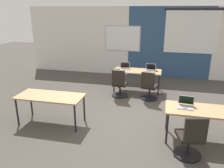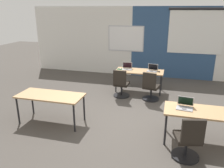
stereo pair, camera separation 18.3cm
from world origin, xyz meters
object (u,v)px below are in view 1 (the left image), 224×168
(desk_near_left, at_px, (50,98))
(laptop_near_right_inner, at_px, (186,105))
(desk_far_center, at_px, (137,72))
(chair_near_right_inner, at_px, (190,140))
(chair_far_right, at_px, (149,88))
(desk_near_right, at_px, (205,112))
(laptop_far_left, at_px, (125,68))
(mouse_far_left, at_px, (118,69))
(laptop_far_right, at_px, (150,69))
(chair_far_left, at_px, (120,86))
(mouse_far_right, at_px, (157,71))

(desk_near_left, distance_m, laptop_near_right_inner, 3.11)
(desk_far_center, xyz_separation_m, chair_near_right_inner, (1.43, -3.49, -0.28))
(chair_far_right, bearing_deg, desk_near_left, 54.74)
(desk_near_right, relative_size, laptop_far_left, 4.37)
(chair_near_right_inner, xyz_separation_m, mouse_far_left, (-2.10, 3.51, 0.36))
(desk_near_left, xyz_separation_m, mouse_far_left, (1.08, 2.82, 0.08))
(laptop_far_right, bearing_deg, mouse_far_left, -171.53)
(desk_near_right, distance_m, chair_far_left, 3.06)
(desk_far_center, xyz_separation_m, mouse_far_right, (0.65, -0.00, 0.08))
(chair_far_right, bearing_deg, laptop_near_right_inner, 126.06)
(desk_far_center, height_order, laptop_near_right_inner, laptop_near_right_inner)
(desk_near_left, height_order, chair_far_right, chair_far_right)
(desk_far_center, xyz_separation_m, chair_far_left, (-0.47, -0.71, -0.28))
(mouse_far_left, bearing_deg, chair_far_right, -34.13)
(mouse_far_right, bearing_deg, chair_far_left, -147.63)
(chair_near_right_inner, xyz_separation_m, laptop_far_left, (-1.87, 3.56, 0.39))
(chair_near_right_inner, distance_m, mouse_far_left, 4.10)
(mouse_far_left, distance_m, chair_far_left, 0.84)
(laptop_near_right_inner, bearing_deg, desk_near_right, -1.85)
(desk_near_right, height_order, desk_far_center, same)
(desk_near_right, bearing_deg, mouse_far_left, 130.58)
(desk_near_left, bearing_deg, desk_near_right, 0.00)
(chair_far_right, distance_m, chair_near_right_inner, 2.90)
(laptop_far_right, bearing_deg, laptop_near_right_inner, -64.26)
(laptop_far_left, bearing_deg, laptop_far_right, -9.96)
(chair_far_right, height_order, laptop_far_left, laptop_far_left)
(desk_far_center, relative_size, laptop_far_left, 4.37)
(laptop_far_right, bearing_deg, chair_near_right_inner, -66.92)
(mouse_far_right, bearing_deg, chair_far_right, -103.89)
(laptop_far_right, distance_m, laptop_near_right_inner, 2.94)
(desk_near_left, distance_m, chair_near_right_inner, 3.27)
(laptop_far_right, bearing_deg, laptop_far_left, -174.88)
(desk_near_left, height_order, laptop_far_left, laptop_far_left)
(laptop_far_right, xyz_separation_m, mouse_far_left, (-1.09, -0.02, -0.03))
(laptop_far_left, relative_size, mouse_far_left, 3.22)
(chair_far_left, bearing_deg, desk_far_center, -121.16)
(desk_far_center, height_order, laptop_far_left, laptop_far_left)
(desk_near_left, distance_m, laptop_far_right, 3.58)
(laptop_far_right, height_order, mouse_far_right, laptop_far_right)
(desk_near_left, bearing_deg, chair_near_right_inner, -12.19)
(laptop_far_left, distance_m, chair_far_left, 0.88)
(chair_near_right_inner, relative_size, chair_far_left, 1.00)
(laptop_far_left, bearing_deg, chair_near_right_inner, -70.24)
(desk_near_left, xyz_separation_m, laptop_near_right_inner, (3.11, 0.06, 0.11))
(chair_far_right, height_order, mouse_far_left, chair_far_right)
(desk_near_right, distance_m, chair_near_right_inner, 0.81)
(desk_near_left, height_order, laptop_far_right, laptop_far_right)
(chair_far_right, bearing_deg, mouse_far_right, -91.96)
(mouse_far_right, distance_m, laptop_near_right_inner, 2.83)
(desk_far_center, xyz_separation_m, chair_far_right, (0.47, -0.75, -0.28))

